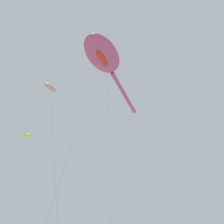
{
  "coord_description": "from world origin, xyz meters",
  "views": [
    {
      "loc": [
        -8.28,
        1.51,
        1.81
      ],
      "look_at": [
        2.2,
        5.99,
        9.59
      ],
      "focal_mm": 43.01,
      "sensor_mm": 36.0,
      "label": 1
    }
  ],
  "objects": [
    {
      "name": "small_kite_diamond_red",
      "position": [
        1.07,
        9.24,
        11.22
      ],
      "size": [
        1.76,
        1.76,
        11.61
      ],
      "rotation": [
        0.0,
        0.0,
        -0.11
      ],
      "color": "pink",
      "rests_on": "ground"
    },
    {
      "name": "small_kite_delta_white",
      "position": [
        8.91,
        9.39,
        21.82
      ],
      "size": [
        3.01,
        0.76,
        22.61
      ],
      "rotation": [
        0.0,
        0.0,
        0.11
      ],
      "color": "blue",
      "rests_on": "ground"
    },
    {
      "name": "big_show_kite",
      "position": [
        6.64,
        8.65,
        18.8
      ],
      "size": [
        14.26,
        2.78,
        19.34
      ],
      "rotation": [
        0.0,
        0.0,
        -3.11
      ],
      "color": "#CC3899",
      "rests_on": "ground"
    },
    {
      "name": "small_kite_stunt_black",
      "position": [
        15.54,
        23.9,
        18.94
      ],
      "size": [
        3.18,
        4.63,
        19.3
      ],
      "rotation": [
        0.0,
        0.0,
        -1.46
      ],
      "color": "yellow",
      "rests_on": "ground"
    }
  ]
}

